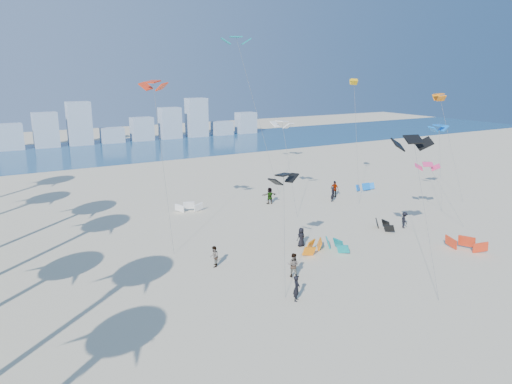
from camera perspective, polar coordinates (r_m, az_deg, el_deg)
ground at (r=27.96m, az=11.74°, el=-16.84°), size 220.00×220.00×0.00m
ocean at (r=92.14m, az=-19.54°, el=4.40°), size 220.00×220.00×0.00m
kitesurfer_near at (r=31.39m, az=4.79°, el=-11.22°), size 0.72×0.71×1.68m
kitesurfer_mid at (r=34.74m, az=4.40°, el=-8.55°), size 1.07×1.09×1.77m
kitesurfers_far at (r=48.62m, az=5.89°, el=-1.96°), size 21.84×14.47×1.85m
grounded_kites at (r=45.83m, az=10.47°, el=-3.64°), size 25.11×24.67×1.05m
flying_kites at (r=49.24m, az=9.08°, el=10.79°), size 37.76×34.40×18.57m
distant_skyline at (r=101.31m, az=-21.44°, el=6.81°), size 85.00×3.00×8.40m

